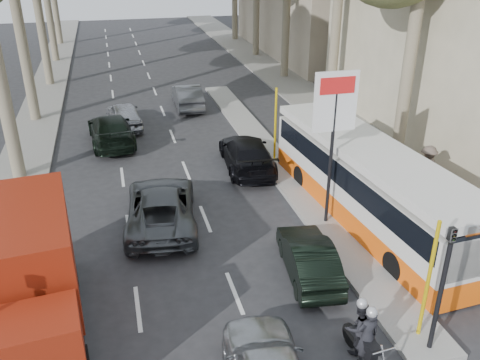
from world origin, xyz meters
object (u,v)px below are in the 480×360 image
object	(u,v)px
motorcycle	(363,333)
city_bus	(368,182)
red_truck	(27,276)
dark_hatchback	(309,257)

from	to	relation	value
motorcycle	city_bus	bearing A→B (deg)	56.86
red_truck	city_bus	size ratio (longest dim) A/B	0.57
red_truck	dark_hatchback	bearing A→B (deg)	-2.50
red_truck	motorcycle	size ratio (longest dim) A/B	3.06
red_truck	city_bus	distance (m)	11.58
red_truck	motorcycle	bearing A→B (deg)	-27.78
dark_hatchback	motorcycle	size ratio (longest dim) A/B	1.83
dark_hatchback	red_truck	size ratio (longest dim) A/B	0.60
red_truck	city_bus	bearing A→B (deg)	10.09
dark_hatchback	city_bus	size ratio (longest dim) A/B	0.34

